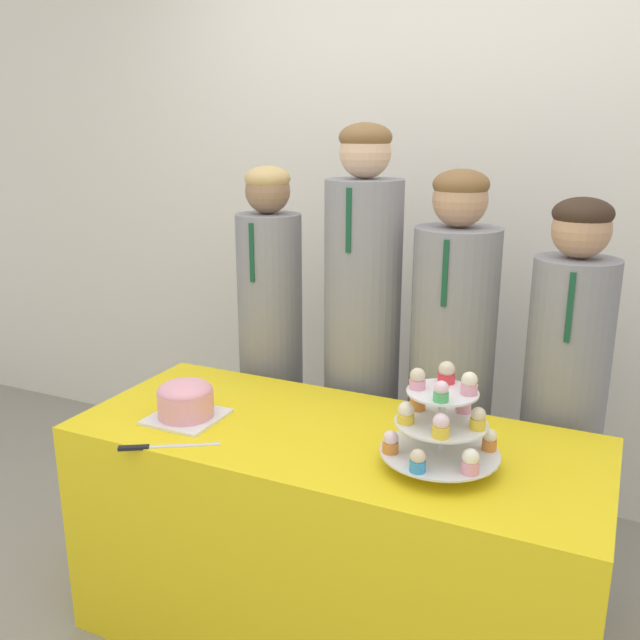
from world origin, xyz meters
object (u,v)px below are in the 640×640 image
cake_knife (152,447)px  student_1 (362,358)px  student_0 (271,361)px  cupcake_stand (440,423)px  student_3 (562,418)px  round_cake (186,400)px  student_2 (450,392)px

cake_knife → student_1: student_1 is taller
student_0 → student_1: 0.40m
student_0 → cupcake_stand: bearing=-35.1°
cupcake_stand → student_3: (0.27, 0.61, -0.18)m
round_cake → student_0: bearing=93.8°
round_cake → cupcake_stand: size_ratio=0.67×
student_1 → student_0: bearing=-180.0°
student_1 → student_2: bearing=-0.0°
student_1 → round_cake: bearing=-118.9°
student_0 → student_3: student_0 is taller
cupcake_stand → student_2: 0.64m
cake_knife → student_2: student_2 is taller
student_3 → round_cake: bearing=-149.6°
cupcake_stand → student_0: 1.06m
student_2 → cake_knife: bearing=-128.0°
student_0 → student_2: (0.74, 0.00, -0.01)m
cake_knife → cupcake_stand: size_ratio=0.80×
round_cake → student_0: (-0.04, 0.64, -0.08)m
cake_knife → student_3: student_3 is taller
cake_knife → student_0: size_ratio=0.17×
cake_knife → cupcake_stand: cupcake_stand is taller
student_1 → student_3: 0.74m
student_1 → student_3: student_1 is taller
student_1 → student_2: student_1 is taller
cupcake_stand → student_1: student_1 is taller
cupcake_stand → student_0: size_ratio=0.22×
student_1 → student_2: size_ratio=1.10×
round_cake → student_1: 0.73m
round_cake → cake_knife: size_ratio=0.84×
round_cake → student_3: bearing=30.4°
cupcake_stand → student_0: student_0 is taller
cake_knife → student_1: bearing=38.4°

